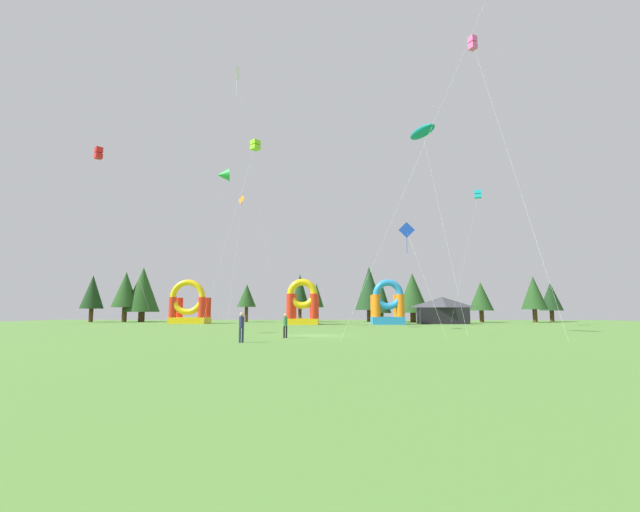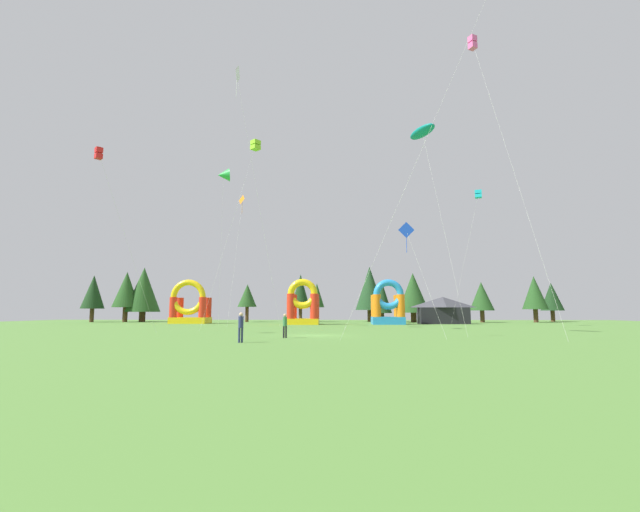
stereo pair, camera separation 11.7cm
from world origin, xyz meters
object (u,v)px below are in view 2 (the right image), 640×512
(inflatable_yellow_castle, at_px, (388,308))
(kite_orange_diamond, at_px, (243,201))
(person_midfield, at_px, (241,325))
(kite_teal_parafoil, at_px, (422,132))
(inflatable_orange_dome, at_px, (303,307))
(festival_tent, at_px, (443,310))
(person_near_camera, at_px, (285,323))
(kite_lime_box, at_px, (255,145))
(kite_pink_box, at_px, (473,44))
(kite_blue_diamond, at_px, (406,232))
(kite_green_delta, at_px, (224,175))
(inflatable_blue_arch, at_px, (190,308))
(kite_red_box, at_px, (99,154))
(kite_cyan_box, at_px, (478,194))
(kite_white_diamond, at_px, (236,76))

(inflatable_yellow_castle, bearing_deg, kite_orange_diamond, -171.03)
(inflatable_yellow_castle, bearing_deg, person_midfield, -110.22)
(kite_teal_parafoil, xyz_separation_m, inflatable_orange_dome, (-12.63, 25.05, -15.61))
(person_midfield, relative_size, festival_tent, 0.26)
(person_near_camera, xyz_separation_m, inflatable_yellow_castle, (11.36, 32.13, 1.36))
(kite_lime_box, xyz_separation_m, kite_pink_box, (20.72, -13.31, 3.36))
(kite_blue_diamond, distance_m, festival_tent, 36.28)
(kite_orange_diamond, height_order, person_near_camera, kite_orange_diamond)
(kite_teal_parafoil, xyz_separation_m, kite_green_delta, (-22.47, 16.33, 1.40))
(kite_orange_diamond, relative_size, inflatable_yellow_castle, 2.82)
(kite_lime_box, bearing_deg, inflatable_orange_dome, 74.06)
(kite_pink_box, xyz_separation_m, person_midfield, (-17.54, -7.04, -23.06))
(kite_lime_box, relative_size, inflatable_blue_arch, 3.17)
(kite_pink_box, xyz_separation_m, inflatable_blue_arch, (-34.24, 32.88, -21.71))
(kite_green_delta, xyz_separation_m, person_near_camera, (10.80, -22.40, -18.48))
(kite_pink_box, distance_m, kite_blue_diamond, 17.38)
(kite_orange_diamond, bearing_deg, kite_green_delta, -100.32)
(kite_lime_box, bearing_deg, inflatable_yellow_castle, 44.61)
(person_near_camera, relative_size, inflatable_orange_dome, 0.27)
(kite_orange_diamond, distance_m, kite_blue_diamond, 34.96)
(kite_lime_box, bearing_deg, festival_tent, 37.44)
(kite_green_delta, distance_m, kite_red_box, 21.18)
(inflatable_orange_dome, bearing_deg, inflatable_blue_arch, 167.31)
(kite_blue_diamond, xyz_separation_m, festival_tent, (10.88, 34.10, -5.94))
(inflatable_blue_arch, xyz_separation_m, festival_tent, (38.96, -0.10, -0.42))
(kite_teal_parafoil, relative_size, kite_orange_diamond, 1.02)
(kite_teal_parafoil, height_order, kite_red_box, kite_teal_parafoil)
(person_midfield, relative_size, inflatable_blue_arch, 0.28)
(kite_cyan_box, xyz_separation_m, inflatable_yellow_castle, (-10.90, 8.64, -14.53))
(kite_pink_box, relative_size, kite_blue_diamond, 2.93)
(kite_green_delta, distance_m, person_near_camera, 30.98)
(kite_white_diamond, distance_m, festival_tent, 43.84)
(inflatable_yellow_castle, bearing_deg, kite_pink_box, -82.46)
(kite_blue_diamond, bearing_deg, kite_orange_diamond, 124.00)
(kite_lime_box, xyz_separation_m, kite_cyan_box, (27.66, 7.90, -3.87))
(person_near_camera, bearing_deg, person_midfield, 53.63)
(kite_pink_box, distance_m, inflatable_orange_dome, 39.56)
(kite_green_delta, bearing_deg, kite_blue_diamond, -47.05)
(inflatable_blue_arch, height_order, inflatable_yellow_castle, inflatable_blue_arch)
(kite_pink_box, distance_m, inflatable_blue_arch, 52.20)
(kite_orange_diamond, bearing_deg, kite_cyan_box, -9.48)
(kite_green_delta, bearing_deg, kite_white_diamond, -71.22)
(kite_orange_diamond, bearing_deg, inflatable_yellow_castle, 8.97)
(kite_pink_box, bearing_deg, inflatable_blue_arch, 136.16)
(kite_pink_box, xyz_separation_m, kite_cyan_box, (6.95, 21.21, -7.24))
(kite_pink_box, bearing_deg, kite_white_diamond, 162.67)
(kite_green_delta, relative_size, festival_tent, 2.81)
(kite_orange_diamond, relative_size, kite_cyan_box, 1.05)
(kite_orange_diamond, xyz_separation_m, festival_tent, (29.66, 6.25, -15.60))
(kite_teal_parafoil, relative_size, festival_tent, 2.57)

